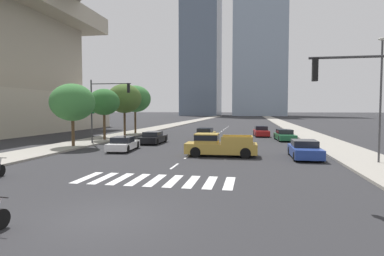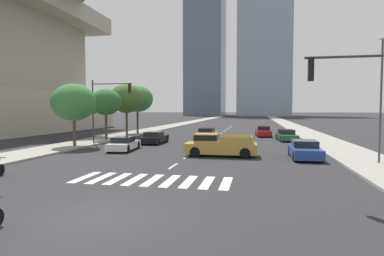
{
  "view_description": "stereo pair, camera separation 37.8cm",
  "coord_description": "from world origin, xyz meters",
  "px_view_note": "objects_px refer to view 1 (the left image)",
  "views": [
    {
      "loc": [
        4.57,
        -9.45,
        3.45
      ],
      "look_at": [
        0.0,
        15.66,
        2.0
      ],
      "focal_mm": 30.39,
      "sensor_mm": 36.0,
      "label": 1
    },
    {
      "loc": [
        4.94,
        -9.38,
        3.45
      ],
      "look_at": [
        0.0,
        15.66,
        2.0
      ],
      "focal_mm": 30.39,
      "sensor_mm": 36.0,
      "label": 2
    }
  ],
  "objects_px": {
    "sedan_white_4": "(123,144)",
    "street_tree_fourth": "(135,99)",
    "sedan_green_1": "(285,135)",
    "traffic_signal_far": "(105,100)",
    "street_tree_second": "(104,102)",
    "street_tree_third": "(124,99)",
    "sedan_gold_3": "(205,134)",
    "street_tree_nearest": "(72,102)",
    "street_lamp_east": "(381,91)",
    "sedan_blue_2": "(305,150)",
    "sedan_black_0": "(153,138)",
    "pickup_truck": "(218,145)",
    "sedan_red_5": "(261,132)"
  },
  "relations": [
    {
      "from": "street_tree_nearest",
      "to": "sedan_white_4",
      "type": "bearing_deg",
      "value": -13.92
    },
    {
      "from": "sedan_gold_3",
      "to": "sedan_white_4",
      "type": "bearing_deg",
      "value": 159.21
    },
    {
      "from": "sedan_green_1",
      "to": "street_tree_fourth",
      "type": "relative_size",
      "value": 0.68
    },
    {
      "from": "traffic_signal_far",
      "to": "pickup_truck",
      "type": "bearing_deg",
      "value": -27.01
    },
    {
      "from": "sedan_green_1",
      "to": "street_tree_nearest",
      "type": "relative_size",
      "value": 0.8
    },
    {
      "from": "sedan_gold_3",
      "to": "street_tree_third",
      "type": "height_order",
      "value": "street_tree_third"
    },
    {
      "from": "sedan_green_1",
      "to": "sedan_red_5",
      "type": "distance_m",
      "value": 5.82
    },
    {
      "from": "pickup_truck",
      "to": "street_tree_second",
      "type": "height_order",
      "value": "street_tree_second"
    },
    {
      "from": "street_tree_second",
      "to": "street_tree_third",
      "type": "xyz_separation_m",
      "value": [
        0.0,
        5.85,
        0.59
      ]
    },
    {
      "from": "street_tree_third",
      "to": "sedan_blue_2",
      "type": "bearing_deg",
      "value": -37.9
    },
    {
      "from": "street_lamp_east",
      "to": "street_tree_second",
      "type": "bearing_deg",
      "value": 154.17
    },
    {
      "from": "street_tree_second",
      "to": "traffic_signal_far",
      "type": "bearing_deg",
      "value": -62.69
    },
    {
      "from": "sedan_blue_2",
      "to": "sedan_red_5",
      "type": "xyz_separation_m",
      "value": [
        -2.47,
        18.65,
        0.01
      ]
    },
    {
      "from": "street_tree_second",
      "to": "street_tree_third",
      "type": "relative_size",
      "value": 0.85
    },
    {
      "from": "traffic_signal_far",
      "to": "street_tree_second",
      "type": "relative_size",
      "value": 1.11
    },
    {
      "from": "pickup_truck",
      "to": "street_tree_nearest",
      "type": "relative_size",
      "value": 0.93
    },
    {
      "from": "sedan_gold_3",
      "to": "street_tree_third",
      "type": "bearing_deg",
      "value": 85.78
    },
    {
      "from": "traffic_signal_far",
      "to": "street_lamp_east",
      "type": "bearing_deg",
      "value": -19.78
    },
    {
      "from": "street_tree_second",
      "to": "street_tree_fourth",
      "type": "height_order",
      "value": "street_tree_fourth"
    },
    {
      "from": "sedan_green_1",
      "to": "sedan_white_4",
      "type": "bearing_deg",
      "value": -55.79
    },
    {
      "from": "sedan_white_4",
      "to": "street_tree_fourth",
      "type": "height_order",
      "value": "street_tree_fourth"
    },
    {
      "from": "street_tree_second",
      "to": "sedan_blue_2",
      "type": "bearing_deg",
      "value": -25.73
    },
    {
      "from": "street_tree_fourth",
      "to": "street_tree_nearest",
      "type": "bearing_deg",
      "value": -90.0
    },
    {
      "from": "sedan_green_1",
      "to": "street_tree_second",
      "type": "relative_size",
      "value": 0.81
    },
    {
      "from": "street_lamp_east",
      "to": "street_tree_fourth",
      "type": "height_order",
      "value": "street_lamp_east"
    },
    {
      "from": "traffic_signal_far",
      "to": "street_tree_nearest",
      "type": "bearing_deg",
      "value": -123.98
    },
    {
      "from": "sedan_gold_3",
      "to": "street_lamp_east",
      "type": "distance_m",
      "value": 21.33
    },
    {
      "from": "sedan_black_0",
      "to": "sedan_white_4",
      "type": "relative_size",
      "value": 0.98
    },
    {
      "from": "sedan_green_1",
      "to": "street_lamp_east",
      "type": "height_order",
      "value": "street_lamp_east"
    },
    {
      "from": "sedan_red_5",
      "to": "sedan_black_0",
      "type": "bearing_deg",
      "value": -49.78
    },
    {
      "from": "traffic_signal_far",
      "to": "street_tree_fourth",
      "type": "height_order",
      "value": "street_tree_fourth"
    },
    {
      "from": "pickup_truck",
      "to": "sedan_blue_2",
      "type": "xyz_separation_m",
      "value": [
        6.21,
        0.07,
        -0.22
      ]
    },
    {
      "from": "street_lamp_east",
      "to": "street_tree_second",
      "type": "height_order",
      "value": "street_lamp_east"
    },
    {
      "from": "sedan_red_5",
      "to": "street_tree_fourth",
      "type": "xyz_separation_m",
      "value": [
        -17.25,
        0.61,
        4.33
      ]
    },
    {
      "from": "street_lamp_east",
      "to": "street_tree_third",
      "type": "xyz_separation_m",
      "value": [
        -23.85,
        17.4,
        0.24
      ]
    },
    {
      "from": "sedan_green_1",
      "to": "traffic_signal_far",
      "type": "height_order",
      "value": "traffic_signal_far"
    },
    {
      "from": "street_lamp_east",
      "to": "pickup_truck",
      "type": "bearing_deg",
      "value": 169.2
    },
    {
      "from": "sedan_white_4",
      "to": "street_tree_second",
      "type": "distance_m",
      "value": 10.15
    },
    {
      "from": "street_tree_nearest",
      "to": "pickup_truck",
      "type": "bearing_deg",
      "value": -13.07
    },
    {
      "from": "sedan_white_4",
      "to": "street_tree_second",
      "type": "xyz_separation_m",
      "value": [
        -5.37,
        7.77,
        3.72
      ]
    },
    {
      "from": "sedan_blue_2",
      "to": "street_lamp_east",
      "type": "relative_size",
      "value": 0.58
    },
    {
      "from": "sedan_black_0",
      "to": "street_tree_fourth",
      "type": "distance_m",
      "value": 13.83
    },
    {
      "from": "traffic_signal_far",
      "to": "street_lamp_east",
      "type": "xyz_separation_m",
      "value": [
        21.96,
        -7.9,
        0.23
      ]
    },
    {
      "from": "sedan_red_5",
      "to": "street_tree_second",
      "type": "height_order",
      "value": "street_tree_second"
    },
    {
      "from": "sedan_black_0",
      "to": "sedan_blue_2",
      "type": "height_order",
      "value": "sedan_blue_2"
    },
    {
      "from": "street_lamp_east",
      "to": "street_tree_third",
      "type": "bearing_deg",
      "value": 143.89
    },
    {
      "from": "sedan_green_1",
      "to": "traffic_signal_far",
      "type": "relative_size",
      "value": 0.73
    },
    {
      "from": "sedan_black_0",
      "to": "sedan_white_4",
      "type": "height_order",
      "value": "sedan_black_0"
    },
    {
      "from": "sedan_black_0",
      "to": "sedan_green_1",
      "type": "height_order",
      "value": "sedan_green_1"
    },
    {
      "from": "pickup_truck",
      "to": "street_tree_nearest",
      "type": "distance_m",
      "value": 14.26
    }
  ]
}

